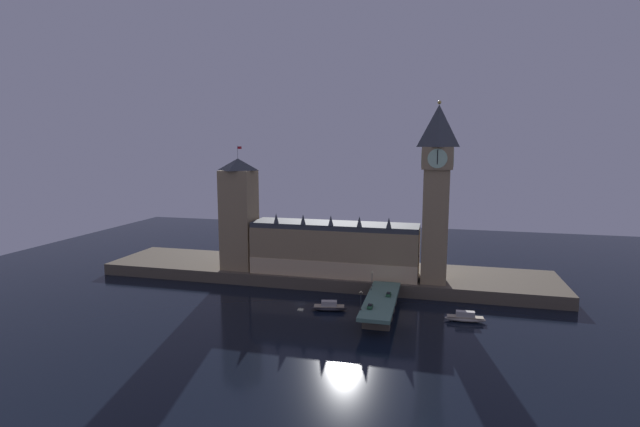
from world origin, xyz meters
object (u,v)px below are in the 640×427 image
Objects in this scene: clock_tower at (436,188)px; boat_downstream at (465,318)px; car_southbound_trail at (389,294)px; street_lamp_far at (372,277)px; boat_upstream at (329,307)px; street_lamp_near at (361,298)px; car_northbound_trail at (370,306)px; pedestrian_far_rail at (371,288)px; victoria_tower at (239,214)px.

boat_downstream is at bearing -68.52° from clock_tower.
car_southbound_trail reaches higher than boat_downstream.
street_lamp_far reaches higher than boat_upstream.
street_lamp_near is at bearing -113.42° from car_southbound_trail.
pedestrian_far_rail is at bearing 96.92° from car_northbound_trail.
car_northbound_trail is at bearing -32.74° from victoria_tower.
car_northbound_trail is 0.28× the size of boat_upstream.
boat_upstream is at bearing -149.65° from pedestrian_far_rail.
pedestrian_far_rail is at bearing -137.29° from clock_tower.
street_lamp_near is (-2.95, -2.97, 3.79)m from car_northbound_trail.
street_lamp_far is 0.43× the size of boat_downstream.
boat_downstream reaches higher than boat_upstream.
car_northbound_trail is at bearing 45.13° from street_lamp_near.
victoria_tower reaches higher than street_lamp_near.
pedestrian_far_rail is 19.08m from boat_upstream.
victoria_tower reaches higher than boat_downstream.
street_lamp_far reaches higher than boat_downstream.
boat_upstream is at bearing -32.50° from victoria_tower.
pedestrian_far_rail is at bearing 30.35° from boat_upstream.
pedestrian_far_rail is 24.26m from street_lamp_near.
boat_upstream is at bearing -179.10° from boat_downstream.
boat_upstream is at bearing -170.95° from car_southbound_trail.
clock_tower reaches higher than boat_upstream.
boat_downstream is at bearing -12.71° from pedestrian_far_rail.
car_southbound_trail is at bearing -21.55° from victoria_tower.
pedestrian_far_rail is at bearing -85.79° from street_lamp_far.
car_northbound_trail is (-21.96, -43.67, -39.83)m from clock_tower.
clock_tower is at bearing -1.28° from victoria_tower.
street_lamp_far is at bearing 126.66° from car_southbound_trail.
boat_downstream is at bearing -5.65° from car_southbound_trail.
boat_downstream is (29.01, -2.87, -5.92)m from car_southbound_trail.
car_northbound_trail is at bearing -83.63° from street_lamp_far.
street_lamp_far is at bearing 159.72° from boat_downstream.
clock_tower reaches higher than pedestrian_far_rail.
clock_tower is 19.03× the size of car_southbound_trail.
victoria_tower is at bearing 144.46° from street_lamp_near.
boat_upstream is at bearing -141.62° from clock_tower.
boat_upstream is (53.06, -33.80, -31.19)m from victoria_tower.
car_southbound_trail is (-16.85, -28.03, -39.85)m from clock_tower.
clock_tower is at bearing 61.89° from street_lamp_near.
car_southbound_trail is 0.58× the size of street_lamp_near.
clock_tower reaches higher than street_lamp_far.
car_southbound_trail is at bearing -53.34° from street_lamp_far.
clock_tower is at bearing 63.30° from car_northbound_trail.
car_southbound_trail is (5.11, 15.64, -0.02)m from car_northbound_trail.
pedestrian_far_rail reaches higher than boat_downstream.
car_southbound_trail reaches higher than boat_upstream.
boat_downstream is at bearing 20.52° from car_northbound_trail.
street_lamp_near is (-0.40, -24.01, 3.45)m from pedestrian_far_rail.
street_lamp_far is at bearing 96.37° from car_northbound_trail.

